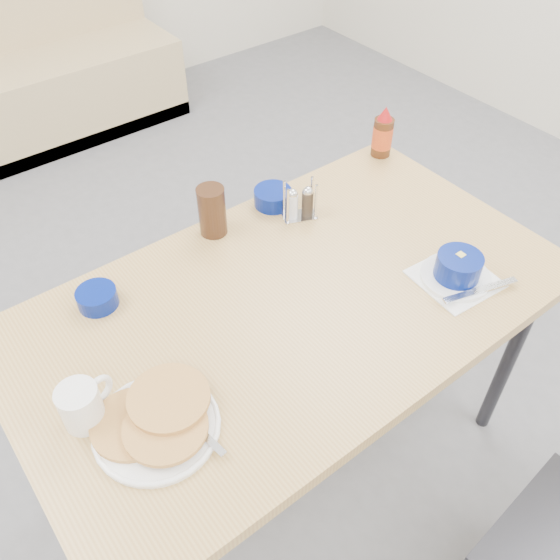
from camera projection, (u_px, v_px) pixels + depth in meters
ground at (338, 510)px, 1.87m from camera, size 6.00×6.00×0.00m
booth_bench at (0, 83)px, 3.20m from camera, size 1.90×0.56×1.22m
dining_table at (292, 316)px, 1.52m from camera, size 1.40×0.80×0.76m
pancake_plate at (156, 421)px, 1.21m from camera, size 0.26×0.27×0.05m
coffee_mug at (82, 404)px, 1.20m from camera, size 0.13×0.09×0.10m
grits_setting at (458, 270)px, 1.50m from camera, size 0.21×0.22×0.08m
creamer_bowl at (97, 298)px, 1.45m from camera, size 0.10×0.10×0.04m
butter_bowl at (273, 197)px, 1.74m from camera, size 0.11×0.11×0.05m
amber_tumbler at (212, 211)px, 1.61m from camera, size 0.10×0.10×0.14m
condiment_caddy at (300, 205)px, 1.68m from camera, size 0.11×0.09×0.12m
syrup_bottle at (383, 134)px, 1.90m from camera, size 0.06×0.06×0.17m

